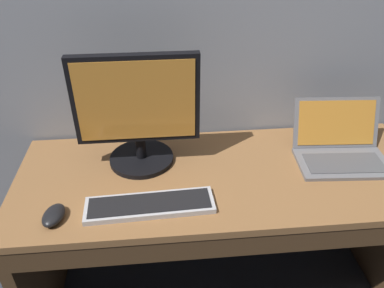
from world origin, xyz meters
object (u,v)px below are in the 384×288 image
Objects in this scene: external_monitor at (137,112)px; computer_mouse at (54,215)px; laptop_space_gray at (340,146)px; wired_keyboard at (150,205)px.

external_monitor is 4.27× the size of computer_mouse.
computer_mouse is (-0.28, -0.29, -0.21)m from external_monitor.
computer_mouse is (-1.07, -0.26, -0.03)m from laptop_space_gray.
laptop_space_gray is 0.81m from external_monitor.
laptop_space_gray is at bearing 16.90° from wired_keyboard.
wired_keyboard is 0.31m from computer_mouse.
external_monitor reaches higher than computer_mouse.
wired_keyboard is 4.14× the size of computer_mouse.
laptop_space_gray is 0.81× the size of external_monitor.
external_monitor is 0.34m from wired_keyboard.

